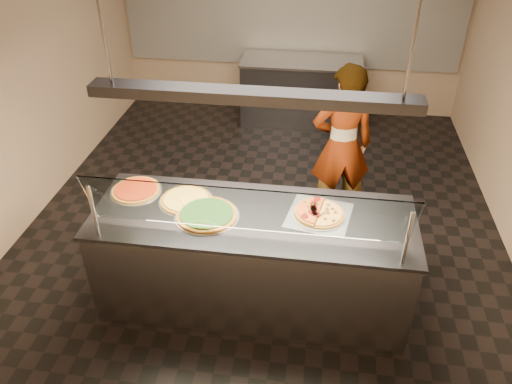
# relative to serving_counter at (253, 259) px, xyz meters

# --- Properties ---
(ground) EXTENTS (5.00, 6.00, 0.02)m
(ground) POSITION_rel_serving_counter_xyz_m (-0.05, 1.18, -0.48)
(ground) COLOR black
(ground) RESTS_ON ground
(wall_back) EXTENTS (5.00, 0.02, 3.00)m
(wall_back) POSITION_rel_serving_counter_xyz_m (-0.05, 4.19, 1.03)
(wall_back) COLOR tan
(wall_back) RESTS_ON ground
(wall_front) EXTENTS (5.00, 0.02, 3.00)m
(wall_front) POSITION_rel_serving_counter_xyz_m (-0.05, -1.83, 1.03)
(wall_front) COLOR tan
(wall_front) RESTS_ON ground
(wall_left) EXTENTS (0.02, 6.00, 3.00)m
(wall_left) POSITION_rel_serving_counter_xyz_m (-2.56, 1.18, 1.03)
(wall_left) COLOR tan
(wall_left) RESTS_ON ground
(tile_band) EXTENTS (4.90, 0.02, 1.20)m
(tile_band) POSITION_rel_serving_counter_xyz_m (-0.05, 4.16, 0.83)
(tile_band) COLOR silver
(tile_band) RESTS_ON wall_back
(serving_counter) EXTENTS (2.59, 0.94, 0.93)m
(serving_counter) POSITION_rel_serving_counter_xyz_m (0.00, 0.00, 0.00)
(serving_counter) COLOR #B7B7BC
(serving_counter) RESTS_ON ground
(sneeze_guard) EXTENTS (2.35, 0.18, 0.54)m
(sneeze_guard) POSITION_rel_serving_counter_xyz_m (0.00, -0.34, 0.76)
(sneeze_guard) COLOR #B7B7BC
(sneeze_guard) RESTS_ON serving_counter
(perforated_tray) EXTENTS (0.56, 0.56, 0.01)m
(perforated_tray) POSITION_rel_serving_counter_xyz_m (0.52, 0.08, 0.47)
(perforated_tray) COLOR silver
(perforated_tray) RESTS_ON serving_counter
(half_pizza_pepperoni) EXTENTS (0.27, 0.43, 0.05)m
(half_pizza_pepperoni) POSITION_rel_serving_counter_xyz_m (0.43, 0.08, 0.50)
(half_pizza_pepperoni) COLOR brown
(half_pizza_pepperoni) RESTS_ON perforated_tray
(half_pizza_sausage) EXTENTS (0.27, 0.43, 0.04)m
(half_pizza_sausage) POSITION_rel_serving_counter_xyz_m (0.62, 0.08, 0.49)
(half_pizza_sausage) COLOR brown
(half_pizza_sausage) RESTS_ON perforated_tray
(pizza_spinach) EXTENTS (0.52, 0.52, 0.03)m
(pizza_spinach) POSITION_rel_serving_counter_xyz_m (-0.36, -0.05, 0.48)
(pizza_spinach) COLOR silver
(pizza_spinach) RESTS_ON serving_counter
(pizza_cheese) EXTENTS (0.45, 0.45, 0.03)m
(pizza_cheese) POSITION_rel_serving_counter_xyz_m (-0.58, 0.13, 0.48)
(pizza_cheese) COLOR silver
(pizza_cheese) RESTS_ON serving_counter
(pizza_tomato) EXTENTS (0.44, 0.44, 0.03)m
(pizza_tomato) POSITION_rel_serving_counter_xyz_m (-1.04, 0.21, 0.48)
(pizza_tomato) COLOR silver
(pizza_tomato) RESTS_ON serving_counter
(pizza_spatula) EXTENTS (0.28, 0.18, 0.02)m
(pizza_spatula) POSITION_rel_serving_counter_xyz_m (-0.54, 0.06, 0.49)
(pizza_spatula) COLOR #B7B7BC
(pizza_spatula) RESTS_ON pizza_spinach
(prep_table) EXTENTS (1.71, 0.74, 0.93)m
(prep_table) POSITION_rel_serving_counter_xyz_m (0.15, 3.73, 0.00)
(prep_table) COLOR #37373C
(prep_table) RESTS_ON ground
(worker) EXTENTS (0.71, 0.55, 1.73)m
(worker) POSITION_rel_serving_counter_xyz_m (0.71, 1.39, 0.40)
(worker) COLOR #2E2C32
(worker) RESTS_ON ground
(heat_lamp_housing) EXTENTS (2.30, 0.18, 0.08)m
(heat_lamp_housing) POSITION_rel_serving_counter_xyz_m (0.00, 0.00, 1.48)
(heat_lamp_housing) COLOR #37373C
(heat_lamp_housing) RESTS_ON ceiling
(lamp_rod_left) EXTENTS (0.02, 0.02, 1.01)m
(lamp_rod_left) POSITION_rel_serving_counter_xyz_m (-1.00, 0.00, 2.03)
(lamp_rod_left) COLOR #B7B7BC
(lamp_rod_left) RESTS_ON ceiling
(lamp_rod_right) EXTENTS (0.02, 0.02, 1.01)m
(lamp_rod_right) POSITION_rel_serving_counter_xyz_m (1.00, 0.00, 2.03)
(lamp_rod_right) COLOR #B7B7BC
(lamp_rod_right) RESTS_ON ceiling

